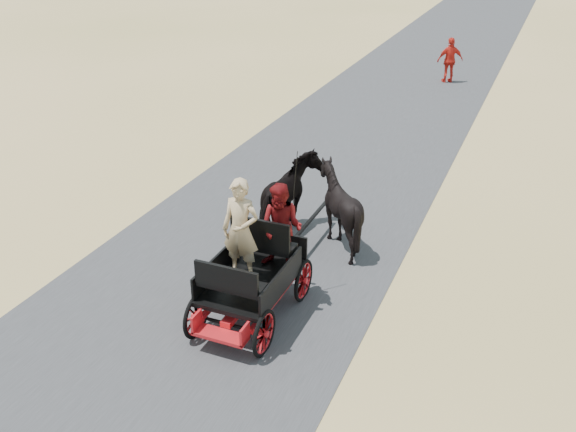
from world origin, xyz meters
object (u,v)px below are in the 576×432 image
at_px(pedestrian, 450,60).
at_px(horse_right, 339,208).
at_px(horse_left, 290,199).
at_px(carriage, 252,297).

bearing_deg(pedestrian, horse_right, 61.26).
bearing_deg(horse_left, pedestrian, -93.44).
height_order(carriage, horse_left, horse_left).
height_order(carriage, horse_right, horse_right).
bearing_deg(pedestrian, carriage, 59.23).
xyz_separation_m(carriage, horse_right, (0.55, 3.00, 0.49)).
height_order(horse_right, pedestrian, pedestrian).
height_order(carriage, pedestrian, pedestrian).
relative_size(carriage, pedestrian, 1.39).
bearing_deg(carriage, pedestrian, 89.01).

